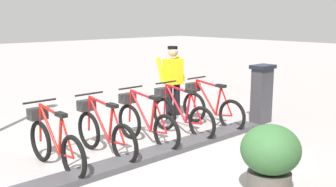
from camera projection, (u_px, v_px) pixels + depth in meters
The scene contains 10 objects.
ground_plane at pixel (157, 156), 6.70m from camera, with size 60.00×60.00×0.00m, color #A5A09F.
dock_rail_base at pixel (157, 153), 6.69m from camera, with size 0.44×5.27×0.10m, color #47474C.
payment_kiosk at pixel (262, 93), 8.66m from camera, with size 0.36×0.52×1.28m.
bike_docked_0 at pixel (210, 106), 8.42m from camera, with size 1.72×0.54×1.02m.
bike_docked_1 at pixel (179, 113), 7.83m from camera, with size 1.72×0.54×1.02m.
bike_docked_2 at pixel (144, 121), 7.23m from camera, with size 1.72×0.54×1.02m.
bike_docked_3 at pixel (103, 131), 6.64m from camera, with size 1.72×0.54×1.02m.
bike_docked_4 at pixel (53, 142), 6.04m from camera, with size 1.72×0.54×1.02m.
worker_near_rack at pixel (173, 80), 8.89m from camera, with size 0.55×0.68×1.66m.
planter_bush at pixel (270, 158), 5.05m from camera, with size 0.76×0.76×0.97m.
Camera 1 is at (-4.81, 4.19, 2.30)m, focal length 42.56 mm.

